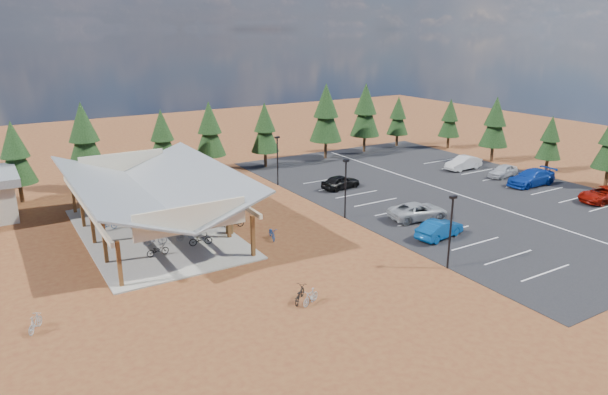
# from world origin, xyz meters

# --- Properties ---
(ground) EXTENTS (140.00, 140.00, 0.00)m
(ground) POSITION_xyz_m (0.00, 0.00, 0.00)
(ground) COLOR #5D2B18
(ground) RESTS_ON ground
(asphalt_lot) EXTENTS (27.00, 44.00, 0.04)m
(asphalt_lot) POSITION_xyz_m (18.50, 3.00, 0.02)
(asphalt_lot) COLOR black
(asphalt_lot) RESTS_ON ground
(concrete_pad) EXTENTS (10.60, 18.60, 0.10)m
(concrete_pad) POSITION_xyz_m (-10.00, 7.00, 0.05)
(concrete_pad) COLOR gray
(concrete_pad) RESTS_ON ground
(bike_pavilion) EXTENTS (11.65, 19.40, 4.97)m
(bike_pavilion) POSITION_xyz_m (-10.00, 7.00, 3.82)
(bike_pavilion) COLOR brown
(bike_pavilion) RESTS_ON concrete_pad
(lamp_post_0) EXTENTS (0.50, 0.25, 5.14)m
(lamp_post_0) POSITION_xyz_m (5.00, -10.00, 2.98)
(lamp_post_0) COLOR black
(lamp_post_0) RESTS_ON ground
(lamp_post_1) EXTENTS (0.50, 0.25, 5.14)m
(lamp_post_1) POSITION_xyz_m (5.00, 2.00, 2.98)
(lamp_post_1) COLOR black
(lamp_post_1) RESTS_ON ground
(lamp_post_2) EXTENTS (0.50, 0.25, 5.14)m
(lamp_post_2) POSITION_xyz_m (5.00, 14.00, 2.98)
(lamp_post_2) COLOR black
(lamp_post_2) RESTS_ON ground
(trash_bin_0) EXTENTS (0.60, 0.60, 0.90)m
(trash_bin_0) POSITION_xyz_m (-5.05, 3.54, 0.45)
(trash_bin_0) COLOR #4A351A
(trash_bin_0) RESTS_ON ground
(trash_bin_1) EXTENTS (0.60, 0.60, 0.90)m
(trash_bin_1) POSITION_xyz_m (-3.55, 5.54, 0.45)
(trash_bin_1) COLOR #4A351A
(trash_bin_1) RESTS_ON ground
(pine_1) EXTENTS (3.30, 3.30, 7.69)m
(pine_1) POSITION_xyz_m (-18.28, 21.42, 4.69)
(pine_1) COLOR #382314
(pine_1) RESTS_ON ground
(pine_2) EXTENTS (3.79, 3.79, 8.83)m
(pine_2) POSITION_xyz_m (-11.99, 22.63, 5.39)
(pine_2) COLOR #382314
(pine_2) RESTS_ON ground
(pine_3) EXTENTS (3.22, 3.22, 7.50)m
(pine_3) POSITION_xyz_m (-4.17, 22.78, 4.58)
(pine_3) COLOR #382314
(pine_3) RESTS_ON ground
(pine_4) EXTENTS (3.44, 3.44, 8.02)m
(pine_4) POSITION_xyz_m (1.19, 22.71, 4.90)
(pine_4) COLOR #382314
(pine_4) RESTS_ON ground
(pine_5) EXTENTS (3.25, 3.25, 7.57)m
(pine_5) POSITION_xyz_m (7.55, 21.68, 4.62)
(pine_5) COLOR #382314
(pine_5) RESTS_ON ground
(pine_6) EXTENTS (4.00, 4.00, 9.32)m
(pine_6) POSITION_xyz_m (15.99, 21.66, 5.70)
(pine_6) COLOR #382314
(pine_6) RESTS_ON ground
(pine_7) EXTENTS (3.86, 3.86, 9.00)m
(pine_7) POSITION_xyz_m (22.49, 22.21, 5.50)
(pine_7) COLOR #382314
(pine_7) RESTS_ON ground
(pine_8) EXTENTS (2.95, 2.95, 6.87)m
(pine_8) POSITION_xyz_m (28.61, 22.82, 4.19)
(pine_8) COLOR #382314
(pine_8) RESTS_ON ground
(pine_11) EXTENTS (2.74, 2.74, 6.37)m
(pine_11) POSITION_xyz_m (33.83, 3.05, 3.89)
(pine_11) COLOR #382314
(pine_11) RESTS_ON ground
(pine_12) EXTENTS (3.40, 3.40, 7.93)m
(pine_12) POSITION_xyz_m (32.55, 9.75, 4.84)
(pine_12) COLOR #382314
(pine_12) RESTS_ON ground
(pine_13) EXTENTS (2.87, 2.87, 6.69)m
(pine_13) POSITION_xyz_m (33.74, 18.20, 4.08)
(pine_13) COLOR #382314
(pine_13) RESTS_ON ground
(bike_0) EXTENTS (1.63, 0.63, 0.85)m
(bike_0) POSITION_xyz_m (-11.23, 2.09, 0.52)
(bike_0) COLOR black
(bike_0) RESTS_ON concrete_pad
(bike_1) EXTENTS (1.86, 0.82, 1.08)m
(bike_1) POSITION_xyz_m (-10.83, 4.10, 0.64)
(bike_1) COLOR #9C9EA4
(bike_1) RESTS_ON concrete_pad
(bike_2) EXTENTS (1.61, 0.83, 0.81)m
(bike_2) POSITION_xyz_m (-13.10, 9.26, 0.50)
(bike_2) COLOR navy
(bike_2) RESTS_ON concrete_pad
(bike_3) EXTENTS (1.67, 0.66, 0.98)m
(bike_3) POSITION_xyz_m (-13.21, 12.27, 0.59)
(bike_3) COLOR maroon
(bike_3) RESTS_ON concrete_pad
(bike_4) EXTENTS (1.81, 0.91, 0.91)m
(bike_4) POSITION_xyz_m (-7.90, 2.37, 0.55)
(bike_4) COLOR black
(bike_4) RESTS_ON concrete_pad
(bike_5) EXTENTS (1.58, 0.47, 0.94)m
(bike_5) POSITION_xyz_m (-8.51, 3.89, 0.57)
(bike_5) COLOR gray
(bike_5) RESTS_ON concrete_pad
(bike_6) EXTENTS (1.90, 1.04, 0.95)m
(bike_6) POSITION_xyz_m (-8.75, 7.81, 0.57)
(bike_6) COLOR navy
(bike_6) RESTS_ON concrete_pad
(bike_7) EXTENTS (1.82, 0.67, 1.07)m
(bike_7) POSITION_xyz_m (-7.44, 12.96, 0.64)
(bike_7) COLOR maroon
(bike_7) RESTS_ON concrete_pad
(bike_9) EXTENTS (1.17, 1.58, 0.94)m
(bike_9) POSITION_xyz_m (-19.81, -4.28, 0.47)
(bike_9) COLOR #93979B
(bike_9) RESTS_ON ground
(bike_12) EXTENTS (1.73, 1.70, 0.95)m
(bike_12) POSITION_xyz_m (-5.99, -8.81, 0.47)
(bike_12) COLOR black
(bike_12) RESTS_ON ground
(bike_13) EXTENTS (1.58, 1.05, 0.93)m
(bike_13) POSITION_xyz_m (-5.60, -9.43, 0.46)
(bike_13) COLOR #909498
(bike_13) RESTS_ON ground
(bike_14) EXTENTS (1.09, 1.89, 0.94)m
(bike_14) POSITION_xyz_m (-2.64, 0.95, 0.47)
(bike_14) COLOR navy
(bike_14) RESTS_ON ground
(bike_16) EXTENTS (1.77, 0.89, 0.89)m
(bike_16) POSITION_xyz_m (-4.12, 4.81, 0.44)
(bike_16) COLOR black
(bike_16) RESTS_ON ground
(car_1) EXTENTS (4.58, 2.28, 1.44)m
(car_1) POSITION_xyz_m (8.51, -5.65, 0.76)
(car_1) COLOR navy
(car_1) RESTS_ON asphalt_lot
(car_2) EXTENTS (5.48, 3.18, 1.44)m
(car_2) POSITION_xyz_m (10.10, -1.55, 0.76)
(car_2) COLOR #9CA0A4
(car_2) RESTS_ON asphalt_lot
(car_4) EXTENTS (4.33, 2.10, 1.42)m
(car_4) POSITION_xyz_m (9.77, 9.46, 0.75)
(car_4) COLOR black
(car_4) RESTS_ON asphalt_lot
(car_6) EXTENTS (5.37, 2.98, 1.42)m
(car_6) POSITION_xyz_m (28.32, -6.94, 0.75)
(car_6) COLOR maroon
(car_6) RESTS_ON asphalt_lot
(car_7) EXTENTS (5.69, 2.38, 1.64)m
(car_7) POSITION_xyz_m (27.38, 0.24, 0.86)
(car_7) COLOR navy
(car_7) RESTS_ON asphalt_lot
(car_8) EXTENTS (4.17, 2.17, 1.35)m
(car_8) POSITION_xyz_m (27.60, 4.00, 0.72)
(car_8) COLOR #AEB0B7
(car_8) RESTS_ON asphalt_lot
(car_9) EXTENTS (4.71, 1.80, 1.53)m
(car_9) POSITION_xyz_m (26.41, 8.59, 0.81)
(car_9) COLOR silver
(car_9) RESTS_ON asphalt_lot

